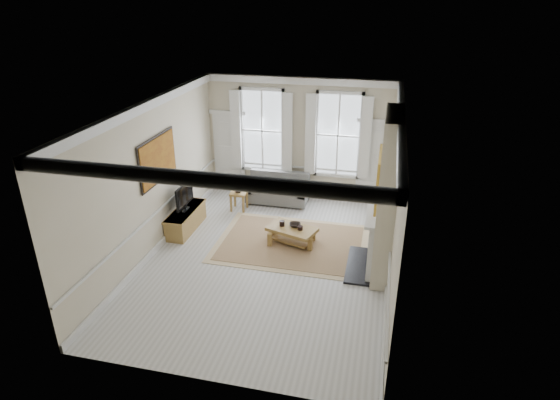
% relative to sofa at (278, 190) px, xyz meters
% --- Properties ---
extents(floor, '(7.20, 7.20, 0.00)m').
position_rel_sofa_xyz_m(floor, '(0.50, -3.11, -0.35)').
color(floor, '#B7B5AD').
rests_on(floor, ground).
extents(ceiling, '(7.20, 7.20, 0.00)m').
position_rel_sofa_xyz_m(ceiling, '(0.50, -3.11, 3.05)').
color(ceiling, white).
rests_on(ceiling, back_wall).
extents(back_wall, '(5.20, 0.00, 5.20)m').
position_rel_sofa_xyz_m(back_wall, '(0.50, 0.49, 1.35)').
color(back_wall, beige).
rests_on(back_wall, floor).
extents(left_wall, '(0.00, 7.20, 7.20)m').
position_rel_sofa_xyz_m(left_wall, '(-2.10, -3.11, 1.35)').
color(left_wall, beige).
rests_on(left_wall, floor).
extents(right_wall, '(0.00, 7.20, 7.20)m').
position_rel_sofa_xyz_m(right_wall, '(3.10, -3.11, 1.35)').
color(right_wall, beige).
rests_on(right_wall, floor).
extents(window_left, '(1.26, 0.20, 2.20)m').
position_rel_sofa_xyz_m(window_left, '(-0.55, 0.44, 1.55)').
color(window_left, '#B2BCC6').
rests_on(window_left, back_wall).
extents(window_right, '(1.26, 0.20, 2.20)m').
position_rel_sofa_xyz_m(window_right, '(1.55, 0.44, 1.55)').
color(window_right, '#B2BCC6').
rests_on(window_right, back_wall).
extents(door_left, '(0.90, 0.08, 2.30)m').
position_rel_sofa_xyz_m(door_left, '(-1.55, 0.45, 0.80)').
color(door_left, silver).
rests_on(door_left, floor).
extents(door_right, '(0.90, 0.08, 2.30)m').
position_rel_sofa_xyz_m(door_right, '(2.55, 0.45, 0.80)').
color(door_right, silver).
rests_on(door_right, floor).
extents(painting, '(0.05, 1.66, 1.06)m').
position_rel_sofa_xyz_m(painting, '(-2.06, -2.81, 1.70)').
color(painting, '#A56E1C').
rests_on(painting, left_wall).
extents(chimney_breast, '(0.35, 1.70, 3.38)m').
position_rel_sofa_xyz_m(chimney_breast, '(2.93, -2.91, 1.35)').
color(chimney_breast, beige).
rests_on(chimney_breast, floor).
extents(hearth, '(0.55, 1.50, 0.05)m').
position_rel_sofa_xyz_m(hearth, '(2.50, -2.91, -0.32)').
color(hearth, black).
rests_on(hearth, floor).
extents(fireplace, '(0.21, 1.45, 1.33)m').
position_rel_sofa_xyz_m(fireplace, '(2.70, -2.91, 0.39)').
color(fireplace, silver).
rests_on(fireplace, floor).
extents(mirror, '(0.06, 1.26, 1.06)m').
position_rel_sofa_xyz_m(mirror, '(2.71, -2.91, 1.70)').
color(mirror, gold).
rests_on(mirror, chimney_breast).
extents(sofa, '(1.68, 0.82, 0.82)m').
position_rel_sofa_xyz_m(sofa, '(0.00, 0.00, 0.00)').
color(sofa, '#585856').
rests_on(sofa, floor).
extents(side_table, '(0.44, 0.44, 0.52)m').
position_rel_sofa_xyz_m(side_table, '(-0.90, -0.77, 0.06)').
color(side_table, olive).
rests_on(side_table, floor).
extents(rug, '(3.50, 2.60, 0.02)m').
position_rel_sofa_xyz_m(rug, '(0.87, -2.27, -0.34)').
color(rug, '#8D6A48').
rests_on(rug, floor).
extents(coffee_table, '(1.25, 0.95, 0.41)m').
position_rel_sofa_xyz_m(coffee_table, '(0.87, -2.27, -0.01)').
color(coffee_table, olive).
rests_on(coffee_table, rug).
extents(ceramic_pot_a, '(0.12, 0.12, 0.12)m').
position_rel_sofa_xyz_m(ceramic_pot_a, '(0.62, -2.22, 0.13)').
color(ceramic_pot_a, black).
rests_on(ceramic_pot_a, coffee_table).
extents(ceramic_pot_b, '(0.13, 0.13, 0.09)m').
position_rel_sofa_xyz_m(ceramic_pot_b, '(1.07, -2.32, 0.11)').
color(ceramic_pot_b, black).
rests_on(ceramic_pot_b, coffee_table).
extents(bowl, '(0.32, 0.32, 0.07)m').
position_rel_sofa_xyz_m(bowl, '(0.92, -2.17, 0.10)').
color(bowl, black).
rests_on(bowl, coffee_table).
extents(tv_stand, '(0.48, 1.48, 0.53)m').
position_rel_sofa_xyz_m(tv_stand, '(-1.84, -2.16, -0.08)').
color(tv_stand, olive).
rests_on(tv_stand, floor).
extents(tv, '(0.08, 0.90, 0.68)m').
position_rel_sofa_xyz_m(tv, '(-1.82, -2.16, 0.58)').
color(tv, black).
rests_on(tv, tv_stand).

